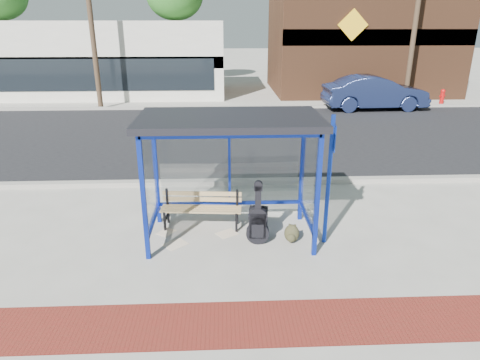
{
  "coord_description": "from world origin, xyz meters",
  "views": [
    {
      "loc": [
        -0.15,
        -7.54,
        4.03
      ],
      "look_at": [
        0.19,
        0.2,
        1.12
      ],
      "focal_mm": 32.0,
      "sensor_mm": 36.0,
      "label": 1
    }
  ],
  "objects_px": {
    "suitcase": "(258,221)",
    "backpack": "(292,234)",
    "guitar_bag": "(258,222)",
    "parked_car": "(375,93)",
    "fire_hydrant": "(442,96)",
    "bench": "(201,207)"
  },
  "relations": [
    {
      "from": "guitar_bag",
      "to": "parked_car",
      "type": "distance_m",
      "value": 14.51
    },
    {
      "from": "guitar_bag",
      "to": "parked_car",
      "type": "xyz_separation_m",
      "value": [
        6.64,
        12.9,
        0.35
      ]
    },
    {
      "from": "bench",
      "to": "backpack",
      "type": "distance_m",
      "value": 1.93
    },
    {
      "from": "guitar_bag",
      "to": "suitcase",
      "type": "relative_size",
      "value": 1.92
    },
    {
      "from": "bench",
      "to": "fire_hydrant",
      "type": "height_order",
      "value": "bench"
    },
    {
      "from": "backpack",
      "to": "fire_hydrant",
      "type": "xyz_separation_m",
      "value": [
        9.89,
        14.01,
        0.25
      ]
    },
    {
      "from": "bench",
      "to": "backpack",
      "type": "relative_size",
      "value": 4.81
    },
    {
      "from": "guitar_bag",
      "to": "fire_hydrant",
      "type": "height_order",
      "value": "guitar_bag"
    },
    {
      "from": "bench",
      "to": "guitar_bag",
      "type": "distance_m",
      "value": 1.35
    },
    {
      "from": "parked_car",
      "to": "fire_hydrant",
      "type": "xyz_separation_m",
      "value": [
        3.91,
        1.14,
        -0.38
      ]
    },
    {
      "from": "bench",
      "to": "fire_hydrant",
      "type": "xyz_separation_m",
      "value": [
        11.65,
        13.25,
        -0.02
      ]
    },
    {
      "from": "suitcase",
      "to": "bench",
      "type": "bearing_deg",
      "value": 169.74
    },
    {
      "from": "backpack",
      "to": "parked_car",
      "type": "height_order",
      "value": "parked_car"
    },
    {
      "from": "guitar_bag",
      "to": "backpack",
      "type": "relative_size",
      "value": 3.47
    },
    {
      "from": "suitcase",
      "to": "fire_hydrant",
      "type": "xyz_separation_m",
      "value": [
        10.51,
        13.68,
        0.13
      ]
    },
    {
      "from": "backpack",
      "to": "fire_hydrant",
      "type": "height_order",
      "value": "fire_hydrant"
    },
    {
      "from": "parked_car",
      "to": "fire_hydrant",
      "type": "height_order",
      "value": "parked_car"
    },
    {
      "from": "suitcase",
      "to": "backpack",
      "type": "height_order",
      "value": "suitcase"
    },
    {
      "from": "bench",
      "to": "suitcase",
      "type": "bearing_deg",
      "value": -15.66
    },
    {
      "from": "parked_car",
      "to": "suitcase",
      "type": "bearing_deg",
      "value": 149.97
    },
    {
      "from": "bench",
      "to": "suitcase",
      "type": "height_order",
      "value": "bench"
    },
    {
      "from": "guitar_bag",
      "to": "suitcase",
      "type": "bearing_deg",
      "value": 88.84
    }
  ]
}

